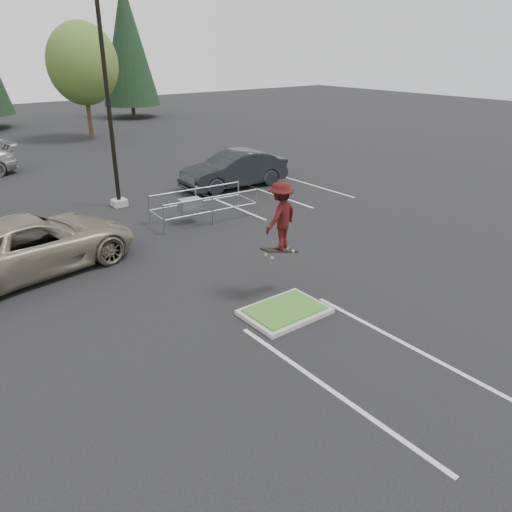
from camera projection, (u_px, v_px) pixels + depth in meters
ground at (285, 314)px, 13.48m from camera, size 120.00×120.00×0.00m
grass_median at (285, 311)px, 13.45m from camera, size 2.20×1.60×0.16m
stall_lines at (140, 257)px, 17.11m from camera, size 22.62×17.60×0.01m
light_pole at (108, 101)px, 20.73m from camera, size 0.70×0.60×10.12m
decid_c at (83, 66)px, 36.54m from camera, size 5.12×5.12×8.38m
conif_c at (127, 43)px, 47.47m from camera, size 5.50×5.50×12.50m
cart_corral at (193, 204)px, 20.18m from camera, size 4.35×1.86×1.20m
skateboarder at (280, 217)px, 13.65m from camera, size 1.41×1.06×2.19m
car_l_tan at (32, 245)px, 15.70m from camera, size 6.91×3.99×1.81m
car_r_charc at (234, 169)px, 25.17m from camera, size 5.58×2.18×1.81m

